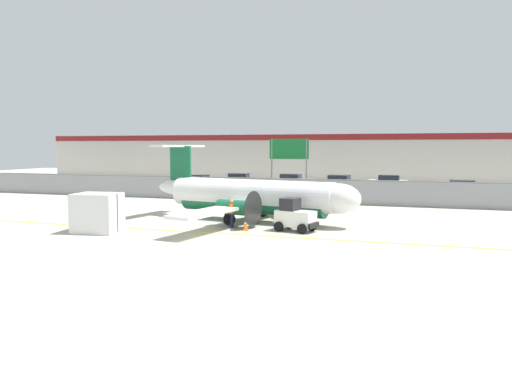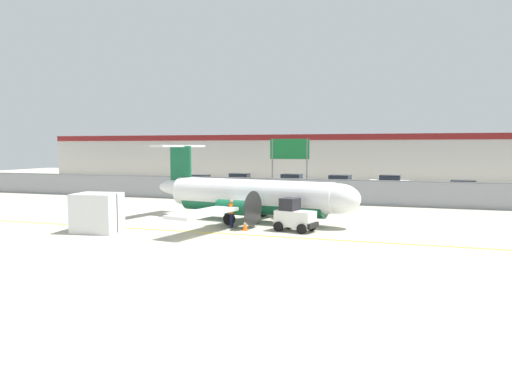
{
  "view_description": "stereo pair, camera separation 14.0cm",
  "coord_description": "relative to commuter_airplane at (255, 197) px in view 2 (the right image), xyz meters",
  "views": [
    {
      "loc": [
        10.26,
        -23.43,
        4.81
      ],
      "look_at": [
        0.17,
        7.98,
        1.8
      ],
      "focal_mm": 35.0,
      "sensor_mm": 36.0,
      "label": 1
    },
    {
      "loc": [
        10.4,
        -23.39,
        4.81
      ],
      "look_at": [
        0.17,
        7.98,
        1.8
      ],
      "focal_mm": 35.0,
      "sensor_mm": 36.0,
      "label": 2
    }
  ],
  "objects": [
    {
      "name": "parking_lot_strip",
      "position": [
        -0.43,
        22.57,
        -1.54
      ],
      "size": [
        98.0,
        17.0,
        0.12
      ],
      "color": "#38383A",
      "rests_on": "ground"
    },
    {
      "name": "parked_car_5",
      "position": [
        14.11,
        19.82,
        -0.71
      ],
      "size": [
        4.34,
        2.3,
        1.58
      ],
      "rotation": [
        0.0,
        0.0,
        -0.09
      ],
      "color": "black",
      "rests_on": "parking_lot_strip"
    },
    {
      "name": "highway_sign",
      "position": [
        -1.05,
        13.19,
        2.54
      ],
      "size": [
        3.6,
        0.14,
        5.5
      ],
      "color": "slate",
      "rests_on": "ground"
    },
    {
      "name": "traffic_cone_near_left",
      "position": [
        0.56,
        -3.51,
        -1.29
      ],
      "size": [
        0.36,
        0.36,
        0.64
      ],
      "color": "orange",
      "rests_on": "ground"
    },
    {
      "name": "commuter_airplane",
      "position": [
        0.0,
        0.0,
        0.0
      ],
      "size": [
        14.81,
        16.01,
        4.92
      ],
      "rotation": [
        0.0,
        0.0,
        -0.19
      ],
      "color": "white",
      "rests_on": "ground"
    },
    {
      "name": "perimeter_fence",
      "position": [
        -0.43,
        11.07,
        -0.49
      ],
      "size": [
        98.0,
        0.1,
        2.1
      ],
      "color": "gray",
      "rests_on": "ground"
    },
    {
      "name": "cargo_container",
      "position": [
        -7.16,
        -6.65,
        -0.5
      ],
      "size": [
        2.64,
        2.3,
        2.2
      ],
      "rotation": [
        0.0,
        0.0,
        0.13
      ],
      "color": "silver",
      "rests_on": "ground"
    },
    {
      "name": "parked_car_4",
      "position": [
        6.93,
        26.31,
        -0.71
      ],
      "size": [
        4.27,
        2.16,
        1.58
      ],
      "rotation": [
        0.0,
        0.0,
        3.1
      ],
      "color": "silver",
      "rests_on": "parking_lot_strip"
    },
    {
      "name": "parked_car_2",
      "position": [
        -3.92,
        25.14,
        -0.71
      ],
      "size": [
        4.3,
        2.22,
        1.58
      ],
      "rotation": [
        0.0,
        0.0,
        3.07
      ],
      "color": "silver",
      "rests_on": "parking_lot_strip"
    },
    {
      "name": "ground_crew_worker",
      "position": [
        -0.51,
        -2.87,
        -0.65
      ],
      "size": [
        0.38,
        0.55,
        1.7
      ],
      "rotation": [
        0.0,
        0.0,
        0.12
      ],
      "color": "#191E4C",
      "rests_on": "ground"
    },
    {
      "name": "parked_car_0",
      "position": [
        -13.41,
        20.45,
        -0.71
      ],
      "size": [
        4.23,
        2.06,
        1.58
      ],
      "rotation": [
        0.0,
        0.0,
        3.16
      ],
      "color": "#B28C19",
      "rests_on": "parking_lot_strip"
    },
    {
      "name": "traffic_cone_near_right",
      "position": [
        2.83,
        -1.53,
        -1.29
      ],
      "size": [
        0.36,
        0.36,
        0.64
      ],
      "color": "orange",
      "rests_on": "ground"
    },
    {
      "name": "parked_car_3",
      "position": [
        1.67,
        24.72,
        -0.71
      ],
      "size": [
        4.39,
        2.45,
        1.58
      ],
      "rotation": [
        0.0,
        0.0,
        3.0
      ],
      "color": "slate",
      "rests_on": "parking_lot_strip"
    },
    {
      "name": "background_building",
      "position": [
        -0.43,
        41.06,
        1.66
      ],
      "size": [
        91.0,
        8.1,
        6.5
      ],
      "color": "beige",
      "rests_on": "ground"
    },
    {
      "name": "ground_plane",
      "position": [
        -0.43,
        -4.93,
        -1.6
      ],
      "size": [
        140.0,
        140.0,
        0.01
      ],
      "color": "#B2AD99"
    },
    {
      "name": "parked_car_1",
      "position": [
        -10.06,
        24.57,
        -0.71
      ],
      "size": [
        4.28,
        2.17,
        1.58
      ],
      "rotation": [
        0.0,
        0.0,
        3.19
      ],
      "color": "red",
      "rests_on": "parking_lot_strip"
    },
    {
      "name": "baggage_tug",
      "position": [
        3.32,
        -2.9,
        -0.75
      ],
      "size": [
        2.54,
        1.88,
        1.88
      ],
      "rotation": [
        0.0,
        0.0,
        -0.27
      ],
      "color": "silver",
      "rests_on": "ground"
    }
  ]
}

